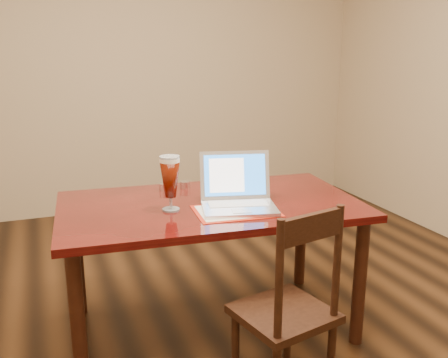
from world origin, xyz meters
name	(u,v)px	position (x,y,z in m)	size (l,w,h in m)	color
ground	(224,350)	(0.00, 0.00, 0.00)	(5.00, 5.00, 0.00)	black
dining_table	(210,217)	(0.01, 0.23, 0.64)	(1.60, 0.98, 0.99)	#520D0B
dining_chair	(289,310)	(0.14, -0.42, 0.42)	(0.45, 0.43, 0.89)	black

